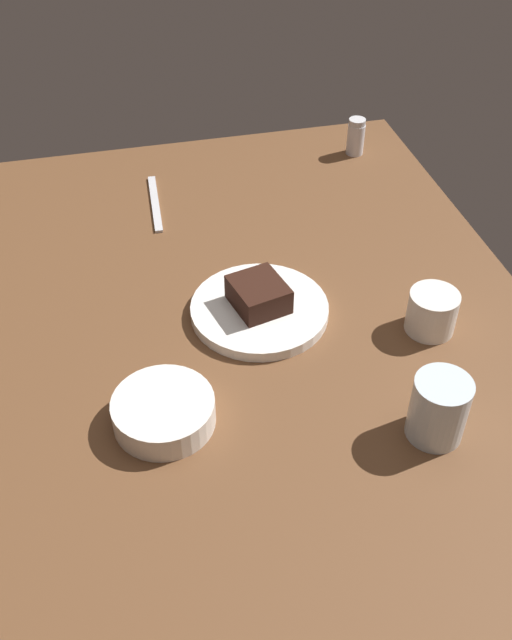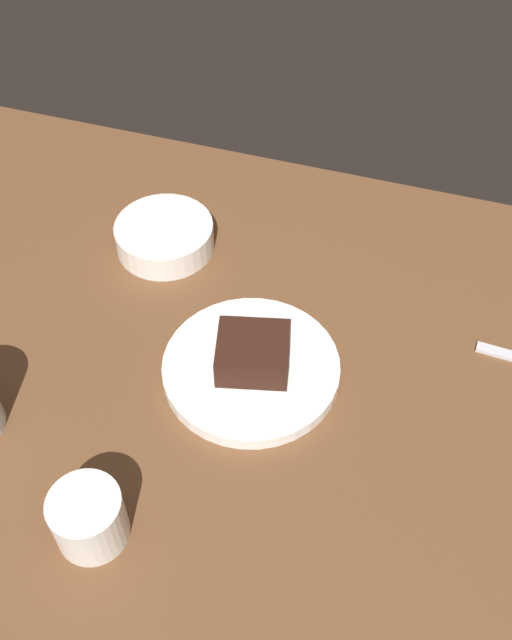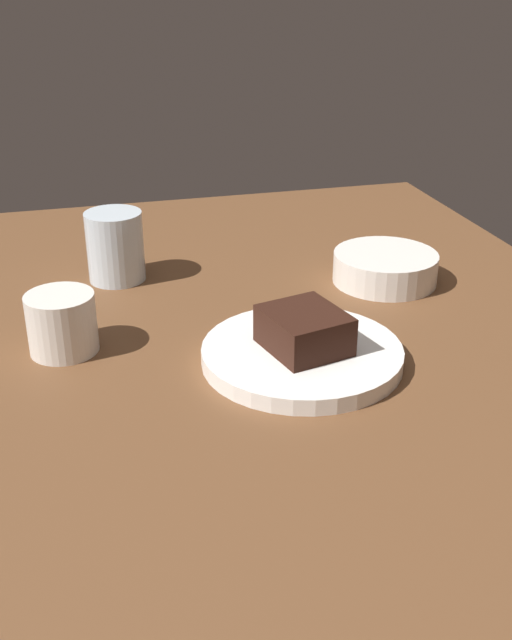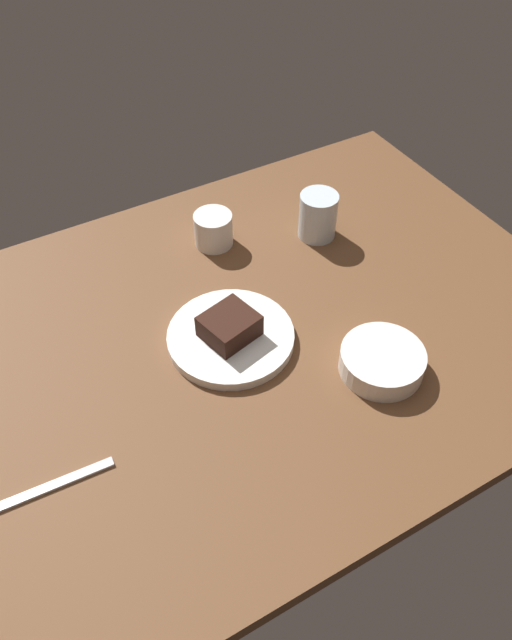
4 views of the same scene
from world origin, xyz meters
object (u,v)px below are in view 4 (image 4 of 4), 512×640
object	(u,v)px
water_glass	(318,216)
coffee_cup	(213,230)
dessert_plate	(231,337)
chocolate_cake_slice	(229,326)
side_bowl	(382,361)
butter_knife	(47,488)

from	to	relation	value
water_glass	coffee_cup	distance (cm)	20.49
dessert_plate	chocolate_cake_slice	size ratio (longest dim) A/B	2.54
dessert_plate	chocolate_cake_slice	xyz separation A→B (cm)	(0.20, 0.10, 2.97)
water_glass	side_bowl	size ratio (longest dim) A/B	0.68
coffee_cup	water_glass	bearing A→B (deg)	158.04
dessert_plate	water_glass	xyz separation A→B (cm)	(-28.16, -16.60, 3.72)
dessert_plate	chocolate_cake_slice	world-z (taller)	chocolate_cake_slice
dessert_plate	water_glass	world-z (taller)	water_glass
chocolate_cake_slice	water_glass	xyz separation A→B (cm)	(-28.36, -16.70, 0.75)
water_glass	butter_knife	distance (cm)	69.38
side_bowl	water_glass	bearing A→B (deg)	-106.35
dessert_plate	butter_knife	bearing A→B (deg)	18.40
chocolate_cake_slice	coffee_cup	world-z (taller)	coffee_cup
dessert_plate	butter_knife	distance (cm)	36.95
water_glass	butter_knife	world-z (taller)	water_glass
chocolate_cake_slice	water_glass	world-z (taller)	water_glass
chocolate_cake_slice	side_bowl	bearing A→B (deg)	136.80
water_glass	dessert_plate	bearing A→B (deg)	30.53
water_glass	side_bowl	bearing A→B (deg)	73.65
water_glass	coffee_cup	xyz separation A→B (cm)	(18.96, -7.65, -1.29)
butter_knife	chocolate_cake_slice	bearing A→B (deg)	-158.49
chocolate_cake_slice	side_bowl	distance (cm)	25.30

